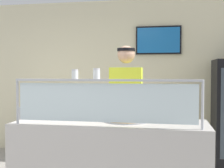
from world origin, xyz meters
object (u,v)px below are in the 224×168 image
object	(u,v)px
pizza_server	(128,117)
pizza_box_stack	(43,97)
pizza_tray	(126,119)
worker_figure	(126,109)
pepper_flake_shaker	(97,74)
parmesan_shaker	(75,75)

from	to	relation	value
pizza_server	pizza_box_stack	distance (m)	2.48
pizza_tray	pizza_server	bearing A→B (deg)	-43.84
pizza_box_stack	pizza_tray	bearing A→B (deg)	-47.13
pizza_tray	pizza_server	size ratio (longest dim) A/B	1.70
pizza_tray	worker_figure	bearing A→B (deg)	97.89
pizza_box_stack	worker_figure	bearing A→B (deg)	-37.58
pizza_tray	pizza_box_stack	bearing A→B (deg)	132.87
pizza_server	pepper_flake_shaker	bearing A→B (deg)	-119.65
pepper_flake_shaker	worker_figure	distance (m)	1.02
pepper_flake_shaker	worker_figure	world-z (taller)	worker_figure
pizza_tray	pepper_flake_shaker	bearing A→B (deg)	-122.71
parmesan_shaker	pepper_flake_shaker	size ratio (longest dim) A/B	0.91
parmesan_shaker	pizza_box_stack	world-z (taller)	parmesan_shaker
pizza_tray	parmesan_shaker	size ratio (longest dim) A/B	5.37
worker_figure	pizza_box_stack	world-z (taller)	worker_figure
pepper_flake_shaker	pizza_box_stack	bearing A→B (deg)	123.92
pizza_tray	parmesan_shaker	world-z (taller)	parmesan_shaker
pizza_tray	pizza_box_stack	xyz separation A→B (m)	(-1.67, 1.79, 0.06)
pizza_server	pizza_box_stack	xyz separation A→B (m)	(-1.69, 1.81, 0.04)
parmesan_shaker	worker_figure	xyz separation A→B (m)	(0.35, 0.92, -0.41)
worker_figure	parmesan_shaker	bearing A→B (deg)	-110.69
worker_figure	pepper_flake_shaker	bearing A→B (deg)	-98.89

